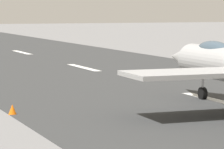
# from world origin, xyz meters

# --- Properties ---
(marker_cone_mid) EXTENTS (0.44, 0.44, 0.55)m
(marker_cone_mid) POSITION_xyz_m (0.22, 12.81, 0.28)
(marker_cone_mid) COLOR orange
(marker_cone_mid) RESTS_ON ground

